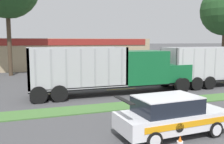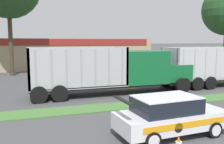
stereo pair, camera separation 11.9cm
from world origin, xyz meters
The scene contains 7 objects.
grass_verge centered at (0.00, 9.00, 0.03)m, with size 120.00×1.64×0.06m, color #477538.
centre_line_4 centered at (-2.95, 13.82, 0.00)m, with size 2.40×0.14×0.01m, color yellow.
centre_line_5 centered at (2.45, 13.82, 0.00)m, with size 2.40×0.14×0.01m, color yellow.
centre_line_6 centered at (7.85, 13.82, 0.00)m, with size 2.40×0.14×0.01m, color yellow.
dump_truck_mid centered at (2.37, 12.43, 1.60)m, with size 11.72×2.66×3.32m.
rally_car centered at (0.84, 4.31, 0.82)m, with size 4.58×2.14×1.63m.
store_building_backdrop centered at (-2.73, 33.71, 2.02)m, with size 29.68×12.10×4.03m.
Camera 2 is at (-4.38, -4.03, 3.74)m, focal length 40.00 mm.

